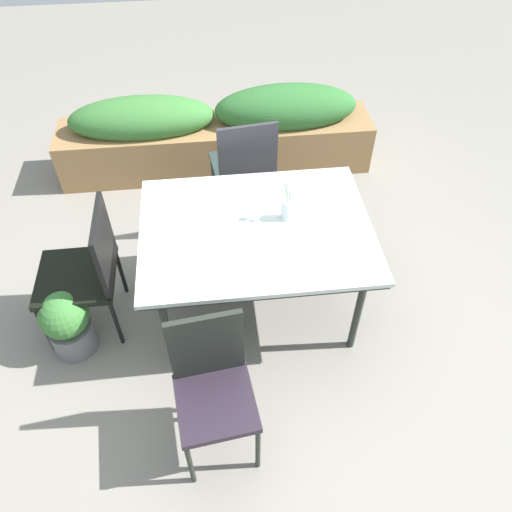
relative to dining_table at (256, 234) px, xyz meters
The scene contains 8 objects.
ground_plane 0.71m from the dining_table, 151.18° to the right, with size 12.00×12.00×0.00m, color gray.
dining_table is the anchor object (origin of this frame).
chair_near_left 0.98m from the dining_table, 109.86° to the right, with size 0.45×0.45×0.97m.
chair_end_left 1.09m from the dining_table, behind, with size 0.49×0.49×0.94m.
chair_far_side 0.91m from the dining_table, 89.17° to the left, with size 0.51×0.51×0.99m.
flower_vase 0.26m from the dining_table, 17.44° to the left, with size 0.07×0.07×0.29m.
planter_box 1.72m from the dining_table, 95.42° to the left, with size 2.79×0.52×0.78m.
potted_plant 1.33m from the dining_table, 169.95° to the right, with size 0.31×0.31×0.50m.
Camera 1 is at (-0.23, -2.21, 2.87)m, focal length 35.18 mm.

